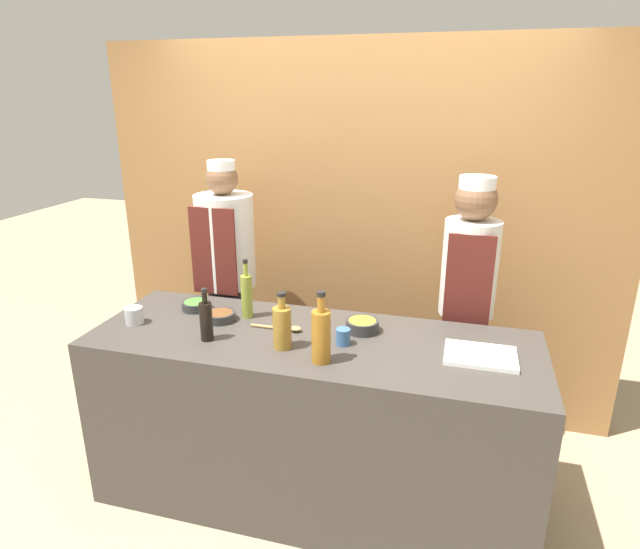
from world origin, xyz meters
name	(u,v)px	position (x,y,z in m)	size (l,w,h in m)	color
ground_plane	(313,492)	(0.00, 0.00, 0.00)	(14.00, 14.00, 0.00)	tan
cabinet_wall	(357,234)	(0.00, 1.06, 1.20)	(3.36, 0.18, 2.40)	olive
counter	(312,419)	(0.00, 0.00, 0.47)	(2.22, 0.77, 0.94)	#3D3833
sauce_bowl_brown	(220,316)	(-0.53, 0.08, 0.96)	(0.16, 0.16, 0.05)	#2D2D2D
sauce_bowl_green	(196,305)	(-0.73, 0.18, 0.96)	(0.15, 0.15, 0.05)	#2D2D2D
sauce_bowl_yellow	(362,325)	(0.22, 0.14, 0.97)	(0.17, 0.17, 0.06)	#2D2D2D
cutting_board	(480,356)	(0.80, 0.01, 0.95)	(0.32, 0.24, 0.02)	white
bottle_amber	(321,335)	(0.11, -0.22, 1.07)	(0.09, 0.09, 0.34)	#9E661E
bottle_oil	(247,295)	(-0.41, 0.16, 1.06)	(0.06, 0.06, 0.32)	olive
bottle_vinegar	(282,326)	(-0.10, -0.14, 1.04)	(0.09, 0.09, 0.28)	olive
bottle_soy	(206,320)	(-0.49, -0.16, 1.04)	(0.06, 0.06, 0.27)	black
cup_steel	(134,315)	(-0.95, -0.08, 0.98)	(0.09, 0.09, 0.09)	#B7B7BC
cup_blue	(343,337)	(0.17, -0.03, 0.98)	(0.07, 0.07, 0.08)	#386093
wooden_spoon	(284,328)	(-0.16, 0.05, 0.95)	(0.27, 0.05, 0.03)	#B2844C
chef_left	(228,286)	(-0.73, 0.60, 0.93)	(0.36, 0.36, 1.71)	#28282D
chef_right	(466,308)	(0.73, 0.60, 0.94)	(0.30, 0.30, 1.67)	#28282D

